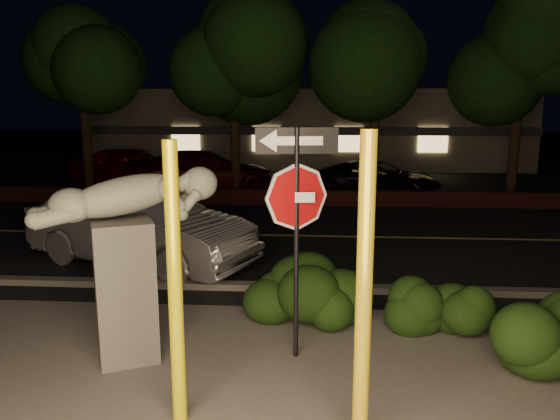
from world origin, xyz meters
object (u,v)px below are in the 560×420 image
at_px(signpost, 297,198).
at_px(sculpture, 126,245).
at_px(yellow_pole_right, 364,298).
at_px(parked_car_dark, 377,178).
at_px(silver_sedan, 141,227).
at_px(parked_car_red, 132,166).
at_px(yellow_pole_left, 175,288).
at_px(parked_car_darkred, 205,171).

xyz_separation_m(signpost, sculpture, (-2.23, -0.16, -0.63)).
relative_size(signpost, sculpture, 1.21).
distance_m(yellow_pole_right, parked_car_dark, 15.27).
bearing_deg(silver_sedan, parked_car_red, 42.95).
distance_m(yellow_pole_left, silver_sedan, 6.14).
xyz_separation_m(signpost, parked_car_red, (-7.26, 14.64, -1.40)).
bearing_deg(parked_car_dark, parked_car_red, 102.37).
xyz_separation_m(yellow_pole_left, signpost, (1.19, 1.62, 0.68)).
relative_size(yellow_pole_left, parked_car_darkred, 0.56).
relative_size(yellow_pole_right, parked_car_darkred, 0.59).
height_order(signpost, silver_sedan, signpost).
xyz_separation_m(silver_sedan, parked_car_red, (-3.81, 10.59, -0.02)).
distance_m(signpost, sculpture, 2.32).
bearing_deg(parked_car_dark, signpost, -169.63).
height_order(yellow_pole_right, parked_car_dark, yellow_pole_right).
bearing_deg(parked_car_red, sculpture, -163.22).
xyz_separation_m(yellow_pole_right, sculpture, (-2.95, 1.77, -0.01)).
xyz_separation_m(sculpture, silver_sedan, (-1.22, 4.21, -0.76)).
distance_m(signpost, silver_sedan, 5.49).
distance_m(yellow_pole_left, parked_car_darkred, 15.38).
relative_size(yellow_pole_left, yellow_pole_right, 0.96).
relative_size(signpost, parked_car_red, 0.65).
relative_size(yellow_pole_right, parked_car_dark, 0.70).
bearing_deg(yellow_pole_left, parked_car_dark, 76.26).
bearing_deg(yellow_pole_left, silver_sedan, 111.74).
xyz_separation_m(yellow_pole_right, parked_car_darkred, (-4.77, 15.41, -0.81)).
bearing_deg(signpost, sculpture, 176.97).
xyz_separation_m(yellow_pole_left, sculpture, (-1.03, 1.46, 0.05)).
bearing_deg(signpost, yellow_pole_right, -76.78).
xyz_separation_m(signpost, silver_sedan, (-3.45, 4.04, -1.39)).
height_order(sculpture, parked_car_red, sculpture).
relative_size(yellow_pole_left, sculpture, 1.19).
relative_size(yellow_pole_right, signpost, 1.03).
xyz_separation_m(yellow_pole_right, parked_car_dark, (1.71, 15.14, -0.97)).
height_order(signpost, parked_car_red, signpost).
height_order(sculpture, parked_car_dark, sculpture).
relative_size(signpost, silver_sedan, 0.62).
height_order(parked_car_darkred, parked_car_dark, parked_car_darkred).
relative_size(signpost, parked_car_darkred, 0.57).
xyz_separation_m(silver_sedan, parked_car_dark, (5.88, 9.16, -0.20)).
bearing_deg(silver_sedan, parked_car_dark, -9.54).
xyz_separation_m(sculpture, parked_car_darkred, (-1.82, 13.64, -0.80)).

